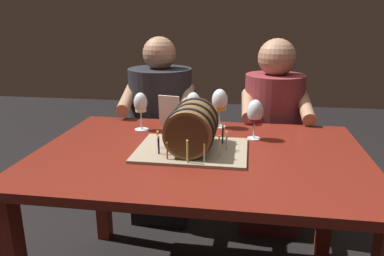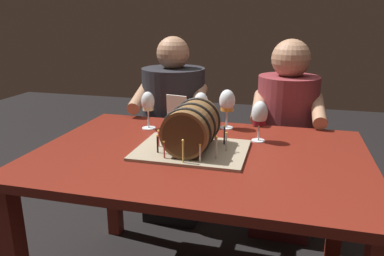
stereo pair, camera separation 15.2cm
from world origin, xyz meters
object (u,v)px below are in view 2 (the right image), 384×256
wine_glass_red (260,115)px  wine_glass_white (148,103)px  person_seated_left (174,135)px  dining_table (200,175)px  person_seated_right (284,147)px  barrel_cake (192,130)px  wine_glass_amber (227,102)px  wine_glass_empty (201,103)px  menu_card (177,111)px

wine_glass_red → wine_glass_white: (-0.55, 0.06, 0.01)m
wine_glass_red → wine_glass_white: size_ratio=0.98×
person_seated_left → dining_table: bearing=-64.7°
wine_glass_red → wine_glass_white: 0.55m
wine_glass_white → person_seated_right: 0.86m
dining_table → barrel_cake: 0.20m
barrel_cake → wine_glass_amber: (0.08, 0.36, 0.04)m
barrel_cake → wine_glass_empty: bearing=97.8°
barrel_cake → person_seated_left: 0.81m
wine_glass_white → person_seated_right: person_seated_right is taller
barrel_cake → wine_glass_amber: bearing=77.2°
barrel_cake → wine_glass_amber: barrel_cake is taller
dining_table → menu_card: (-0.20, 0.34, 0.18)m
wine_glass_red → person_seated_right: size_ratio=0.16×
wine_glass_empty → menu_card: size_ratio=1.09×
barrel_cake → wine_glass_red: size_ratio=2.47×
wine_glass_red → wine_glass_empty: 0.35m
barrel_cake → wine_glass_empty: size_ratio=2.60×
wine_glass_red → wine_glass_amber: size_ratio=0.94×
menu_card → person_seated_right: bearing=45.9°
wine_glass_amber → dining_table: bearing=-97.5°
barrel_cake → wine_glass_red: (0.25, 0.20, 0.03)m
barrel_cake → wine_glass_red: barrel_cake is taller
dining_table → person_seated_right: (0.34, 0.71, -0.09)m
barrel_cake → wine_glass_empty: (-0.05, 0.37, 0.03)m
person_seated_left → wine_glass_red: bearing=-42.3°
menu_card → wine_glass_red: bearing=-6.2°
wine_glass_red → menu_card: 0.44m
wine_glass_amber → menu_card: size_ratio=1.22×
wine_glass_empty → barrel_cake: bearing=-82.2°
person_seated_right → barrel_cake: bearing=-117.6°
wine_glass_empty → person_seated_left: size_ratio=0.15×
dining_table → wine_glass_empty: wine_glass_empty is taller
wine_glass_white → person_seated_left: person_seated_left is taller
dining_table → menu_card: bearing=120.9°
barrel_cake → person_seated_left: bearing=113.1°
wine_glass_red → person_seated_left: 0.81m
barrel_cake → menu_card: size_ratio=2.83×
wine_glass_amber → wine_glass_red: bearing=-43.2°
dining_table → wine_glass_white: bearing=141.1°
wine_glass_white → menu_card: (0.12, 0.07, -0.05)m
barrel_cake → wine_glass_white: 0.39m
wine_glass_white → wine_glass_empty: bearing=24.0°
menu_card → wine_glass_white: bearing=-138.6°
dining_table → person_seated_right: bearing=64.7°
menu_card → barrel_cake: bearing=-52.3°
menu_card → person_seated_right: (0.54, 0.37, -0.27)m
menu_card → person_seated_right: 0.71m
wine_glass_empty → person_seated_right: person_seated_right is taller
wine_glass_red → menu_card: (-0.42, 0.13, -0.04)m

